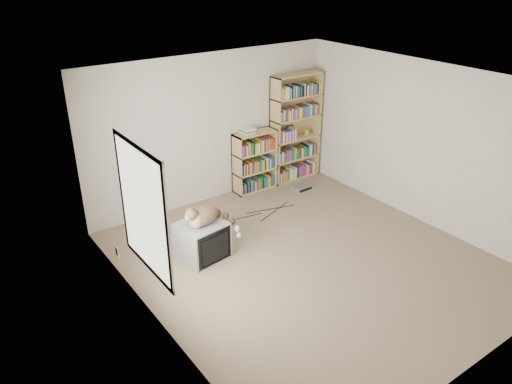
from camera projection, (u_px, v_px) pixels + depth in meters
floor at (308, 260)px, 6.98m from camera, size 4.50×5.00×0.01m
wall_back at (212, 129)px, 8.27m from camera, size 4.50×0.02×2.50m
wall_front at (492, 268)px, 4.61m from camera, size 4.50×0.02×2.50m
wall_left at (151, 230)px, 5.25m from camera, size 0.02×5.00×2.50m
wall_right at (422, 144)px, 7.62m from camera, size 0.02×5.00×2.50m
ceiling at (317, 83)px, 5.90m from camera, size 4.50×5.00×0.02m
window at (143, 210)px, 5.34m from camera, size 0.02×1.22×1.52m
crt_tv at (202, 240)px, 6.95m from camera, size 0.69×0.64×0.54m
cat at (208, 217)px, 6.80m from camera, size 0.80×0.51×0.59m
bookcase_tall at (295, 130)px, 9.19m from camera, size 0.99×0.30×1.98m
bookcase_short at (254, 163)px, 8.89m from camera, size 0.79×0.30×1.09m
book_stack at (247, 130)px, 8.56m from camera, size 0.22×0.29×0.09m
green_mug at (306, 132)px, 9.35m from camera, size 0.09×0.09×0.10m
framed_print at (290, 131)px, 9.24m from camera, size 0.16×0.05×0.21m
dvd_player at (302, 187)px, 9.07m from camera, size 0.35×0.25×0.08m
wall_outlet at (117, 251)px, 6.60m from camera, size 0.01×0.08×0.13m
floor_cables at (251, 219)px, 8.05m from camera, size 1.20×0.70×0.01m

